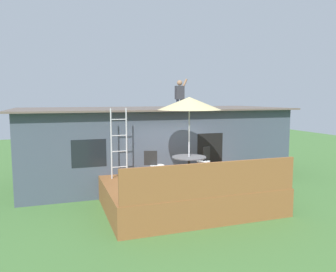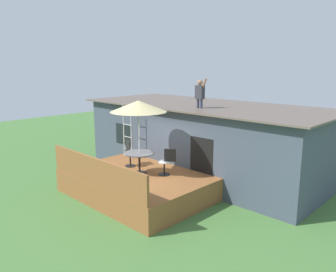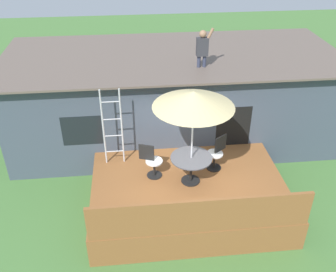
{
  "view_description": "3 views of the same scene",
  "coord_description": "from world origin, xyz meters",
  "px_view_note": "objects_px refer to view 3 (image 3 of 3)",
  "views": [
    {
      "loc": [
        -3.74,
        -9.08,
        3.31
      ],
      "look_at": [
        -0.32,
        0.88,
        2.1
      ],
      "focal_mm": 35.35,
      "sensor_mm": 36.0,
      "label": 1
    },
    {
      "loc": [
        8.5,
        -7.24,
        4.47
      ],
      "look_at": [
        0.52,
        0.97,
        2.06
      ],
      "focal_mm": 35.75,
      "sensor_mm": 36.0,
      "label": 2
    },
    {
      "loc": [
        -1.32,
        -7.56,
        6.97
      ],
      "look_at": [
        -0.43,
        0.88,
        1.68
      ],
      "focal_mm": 40.68,
      "sensor_mm": 36.0,
      "label": 3
    }
  ],
  "objects_px": {
    "patio_table": "(191,163)",
    "step_ladder": "(113,128)",
    "person_figure": "(203,46)",
    "patio_chair_right": "(217,153)",
    "patio_umbrella": "(194,99)",
    "patio_chair_left": "(151,161)"
  },
  "relations": [
    {
      "from": "patio_table",
      "to": "step_ladder",
      "type": "relative_size",
      "value": 0.47
    },
    {
      "from": "person_figure",
      "to": "patio_chair_right",
      "type": "xyz_separation_m",
      "value": [
        0.13,
        -1.92,
        -2.27
      ]
    },
    {
      "from": "patio_umbrella",
      "to": "step_ladder",
      "type": "distance_m",
      "value": 2.53
    },
    {
      "from": "patio_chair_left",
      "to": "person_figure",
      "type": "bearing_deg",
      "value": 72.68
    },
    {
      "from": "patio_chair_left",
      "to": "step_ladder",
      "type": "bearing_deg",
      "value": 164.07
    },
    {
      "from": "step_ladder",
      "to": "patio_table",
      "type": "bearing_deg",
      "value": -28.7
    },
    {
      "from": "person_figure",
      "to": "patio_umbrella",
      "type": "bearing_deg",
      "value": -104.61
    },
    {
      "from": "person_figure",
      "to": "patio_chair_right",
      "type": "bearing_deg",
      "value": -86.02
    },
    {
      "from": "patio_table",
      "to": "step_ladder",
      "type": "xyz_separation_m",
      "value": [
        -1.93,
        1.06,
        0.51
      ]
    },
    {
      "from": "patio_table",
      "to": "patio_umbrella",
      "type": "xyz_separation_m",
      "value": [
        -0.0,
        0.0,
        1.76
      ]
    },
    {
      "from": "patio_chair_right",
      "to": "patio_chair_left",
      "type": "bearing_deg",
      "value": -28.92
    },
    {
      "from": "patio_umbrella",
      "to": "patio_table",
      "type": "bearing_deg",
      "value": 0.0
    },
    {
      "from": "patio_table",
      "to": "patio_chair_right",
      "type": "xyz_separation_m",
      "value": [
        0.77,
        0.54,
        -0.13
      ]
    },
    {
      "from": "patio_table",
      "to": "patio_chair_left",
      "type": "bearing_deg",
      "value": 159.79
    },
    {
      "from": "step_ladder",
      "to": "patio_chair_right",
      "type": "relative_size",
      "value": 2.39
    },
    {
      "from": "step_ladder",
      "to": "patio_chair_left",
      "type": "xyz_separation_m",
      "value": [
        0.96,
        -0.7,
        -0.64
      ]
    },
    {
      "from": "person_figure",
      "to": "patio_chair_left",
      "type": "bearing_deg",
      "value": -127.53
    },
    {
      "from": "step_ladder",
      "to": "person_figure",
      "type": "distance_m",
      "value": 3.35
    },
    {
      "from": "patio_chair_left",
      "to": "patio_umbrella",
      "type": "bearing_deg",
      "value": 0.0
    },
    {
      "from": "person_figure",
      "to": "patio_chair_right",
      "type": "distance_m",
      "value": 2.98
    },
    {
      "from": "step_ladder",
      "to": "patio_chair_left",
      "type": "relative_size",
      "value": 2.39
    },
    {
      "from": "patio_chair_left",
      "to": "patio_table",
      "type": "bearing_deg",
      "value": 0.0
    }
  ]
}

